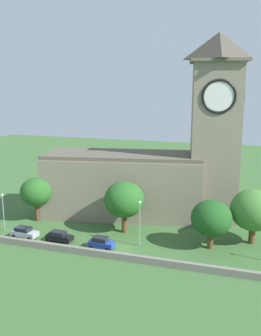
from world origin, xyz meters
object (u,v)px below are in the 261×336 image
(car_black, at_px, (59,236))
(tree_riverside_east, at_px, (36,192))
(streetlamp_west_end, at_px, (3,206))
(streetlamp_west_mid, at_px, (140,216))
(car_blue, at_px, (101,243))
(tree_churchyard, at_px, (211,218))
(church, at_px, (156,164))
(car_silver, at_px, (24,232))
(tree_riverside_west, at_px, (124,200))
(tree_by_tower, at_px, (254,210))

(car_black, bearing_deg, tree_riverside_east, 139.10)
(streetlamp_west_end, distance_m, streetlamp_west_mid, 24.25)
(tree_riverside_east, bearing_deg, streetlamp_west_mid, -13.52)
(streetlamp_west_end, bearing_deg, car_blue, -5.47)
(streetlamp_west_mid, xyz_separation_m, tree_churchyard, (10.67, 2.56, -0.02))
(car_black, relative_size, car_blue, 1.10)
(tree_riverside_east, bearing_deg, church, 25.51)
(car_silver, height_order, streetlamp_west_end, streetlamp_west_end)
(tree_riverside_west, relative_size, tree_by_tower, 1.01)
(car_black, xyz_separation_m, car_blue, (7.58, -0.61, 0.11))
(church, xyz_separation_m, streetlamp_west_end, (-23.09, -15.86, -5.76))
(tree_riverside_east, xyz_separation_m, tree_by_tower, (38.24, 1.40, 0.02))
(streetlamp_west_mid, height_order, tree_riverside_east, tree_riverside_east)
(car_silver, bearing_deg, church, 43.96)
(car_blue, height_order, streetlamp_west_end, streetlamp_west_end)
(car_black, height_order, tree_by_tower, tree_by_tower)
(streetlamp_west_end, height_order, tree_churchyard, tree_churchyard)
(tree_riverside_west, bearing_deg, church, 73.44)
(car_blue, xyz_separation_m, tree_churchyard, (16.02, 5.39, 3.91))
(tree_by_tower, bearing_deg, church, 155.19)
(streetlamp_west_mid, xyz_separation_m, tree_riverside_east, (-21.44, 5.15, 0.64))
(streetlamp_west_end, bearing_deg, car_silver, -17.26)
(streetlamp_west_mid, bearing_deg, tree_by_tower, 21.31)
(car_silver, distance_m, streetlamp_west_mid, 19.78)
(car_silver, distance_m, tree_by_tower, 37.43)
(car_silver, xyz_separation_m, tree_riverside_west, (15.07, 7.34, 4.94))
(streetlamp_west_mid, relative_size, tree_churchyard, 0.96)
(church, height_order, car_black, church)
(tree_riverside_east, bearing_deg, streetlamp_west_end, -114.29)
(car_blue, bearing_deg, tree_by_tower, 22.95)
(tree_riverside_east, distance_m, tree_churchyard, 32.22)
(church, bearing_deg, tree_by_tower, -24.81)
(tree_riverside_east, bearing_deg, tree_riverside_west, -1.30)
(church, distance_m, car_blue, 20.40)
(streetlamp_west_mid, bearing_deg, streetlamp_west_end, -177.59)
(tree_riverside_east, relative_size, tree_by_tower, 0.92)
(car_black, xyz_separation_m, tree_riverside_east, (-8.51, 7.37, 4.68))
(church, xyz_separation_m, car_silver, (-18.06, -17.42, -9.35))
(car_silver, height_order, tree_riverside_east, tree_riverside_east)
(church, height_order, streetlamp_west_end, church)
(streetlamp_west_mid, bearing_deg, car_silver, -172.35)
(car_blue, bearing_deg, streetlamp_west_mid, 27.86)
(streetlamp_west_end, height_order, tree_riverside_east, tree_riverside_east)
(car_silver, xyz_separation_m, tree_churchyard, (29.87, 5.14, 3.98))
(streetlamp_west_end, xyz_separation_m, tree_by_tower, (41.02, 7.57, 1.07))
(church, distance_m, tree_riverside_west, 11.40)
(church, relative_size, streetlamp_west_mid, 5.15)
(tree_churchyard, xyz_separation_m, tree_by_tower, (6.13, 3.99, 0.68))
(church, xyz_separation_m, tree_riverside_east, (-20.31, -9.69, -4.72))
(streetlamp_west_mid, relative_size, tree_riverside_east, 0.90)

